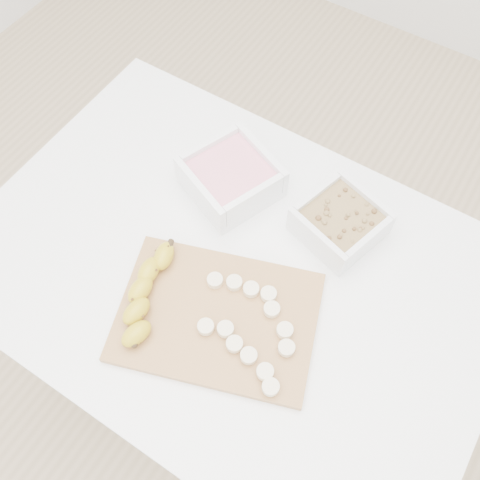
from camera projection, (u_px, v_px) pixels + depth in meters
The scene contains 7 objects.
ground at pixel (235, 376), 1.66m from camera, with size 3.50×3.50×0.00m, color #C6AD89.
table at pixel (232, 288), 1.09m from camera, with size 1.00×0.70×0.75m.
bowl_yogurt at pixel (231, 177), 1.06m from camera, with size 0.21×0.21×0.08m.
bowl_granola at pixel (340, 222), 1.02m from camera, with size 0.18×0.18×0.07m.
cutting_board at pixel (217, 317), 0.95m from camera, with size 0.35×0.25×0.01m, color #AB7640.
banana at pixel (146, 295), 0.94m from camera, with size 0.05×0.20×0.03m, color gold, non-canonical shape.
banana_slices at pixel (251, 326), 0.92m from camera, with size 0.21×0.17×0.02m.
Camera 1 is at (0.26, -0.37, 1.65)m, focal length 40.00 mm.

